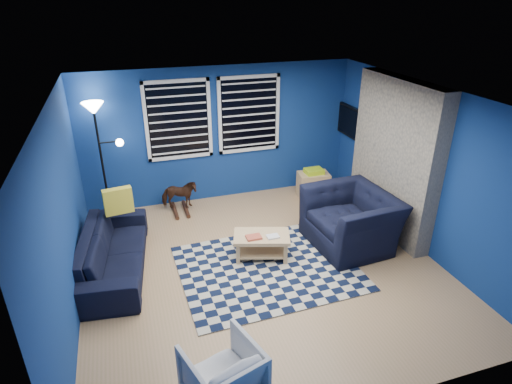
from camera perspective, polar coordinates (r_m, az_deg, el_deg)
floor at (r=6.37m, az=0.91°, el=-9.92°), size 5.00×5.00×0.00m
ceiling at (r=5.33m, az=1.10°, el=12.59°), size 5.00×5.00×0.00m
wall_back at (r=7.98m, az=-4.79°, el=7.60°), size 5.00×0.00×5.00m
wall_left at (r=5.55m, az=-24.32°, el=-3.05°), size 0.00×5.00×5.00m
wall_right at (r=6.89m, az=21.13°, el=2.99°), size 0.00×5.00×5.00m
fireplace at (r=7.20m, az=17.80°, el=3.96°), size 0.65×2.00×2.50m
window_left at (r=7.72m, az=-10.31°, el=9.37°), size 1.17×0.06×1.42m
window_right at (r=7.98m, az=-0.92°, el=10.30°), size 1.17×0.06×1.42m
tv at (r=8.37m, az=12.73°, el=8.98°), size 0.07×1.00×0.58m
rug at (r=6.33m, az=1.56°, el=-10.07°), size 2.56×2.08×0.02m
sofa at (r=6.46m, az=-18.49°, el=-7.55°), size 2.21×1.08×0.62m
armchair_big at (r=6.84m, az=12.55°, el=-3.61°), size 1.43×1.27×0.87m
armchair_bent at (r=4.51m, az=-4.44°, el=-23.02°), size 0.85×0.86×0.63m
rocking_horse at (r=7.80m, az=-10.20°, el=-0.39°), size 0.40×0.68×0.54m
coffee_table at (r=6.41m, az=0.74°, el=-6.59°), size 0.93×0.70×0.41m
cabinet at (r=8.37m, az=7.63°, el=1.03°), size 0.63×0.46×0.57m
floor_lamp at (r=7.44m, az=-20.38°, el=8.35°), size 0.56×0.35×2.07m
throw_pillow at (r=6.71m, az=-17.90°, el=-1.14°), size 0.44×0.19×0.40m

